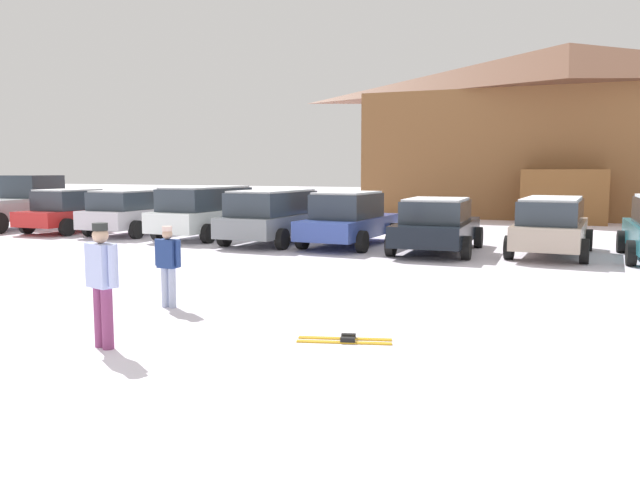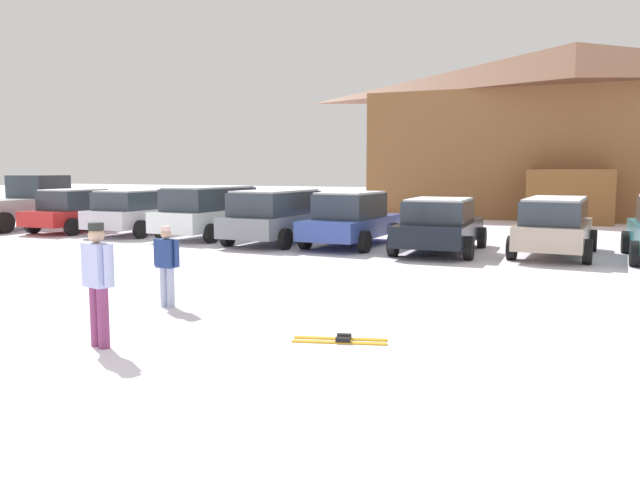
{
  "view_description": "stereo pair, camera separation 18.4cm",
  "coord_description": "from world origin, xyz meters",
  "px_view_note": "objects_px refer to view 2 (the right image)",
  "views": [
    {
      "loc": [
        6.08,
        -3.58,
        2.35
      ],
      "look_at": [
        1.01,
        8.19,
        0.92
      ],
      "focal_mm": 35.0,
      "sensor_mm": 36.0,
      "label": 1
    },
    {
      "loc": [
        6.25,
        -3.51,
        2.35
      ],
      "look_at": [
        1.01,
        8.19,
        0.92
      ],
      "focal_mm": 35.0,
      "sensor_mm": 36.0,
      "label": 2
    }
  ],
  "objects_px": {
    "skier_teen_in_navy_coat": "(167,261)",
    "pair_of_skis": "(341,340)",
    "parked_silver_wagon": "(142,210)",
    "parked_grey_wagon": "(277,215)",
    "ski_lodge": "(572,129)",
    "pickup_truck": "(23,204)",
    "parked_black_sedan": "(440,225)",
    "parked_blue_hatchback": "(352,219)",
    "parked_white_suv": "(211,210)",
    "parked_beige_suv": "(555,224)",
    "parked_red_sedan": "(77,210)",
    "skier_adult_in_blue_parka": "(98,277)"
  },
  "relations": [
    {
      "from": "parked_grey_wagon",
      "to": "skier_adult_in_blue_parka",
      "type": "distance_m",
      "value": 12.06
    },
    {
      "from": "parked_black_sedan",
      "to": "parked_silver_wagon",
      "type": "bearing_deg",
      "value": 176.39
    },
    {
      "from": "ski_lodge",
      "to": "parked_red_sedan",
      "type": "bearing_deg",
      "value": -136.58
    },
    {
      "from": "pickup_truck",
      "to": "skier_adult_in_blue_parka",
      "type": "xyz_separation_m",
      "value": [
        15.48,
        -12.03,
        -0.05
      ]
    },
    {
      "from": "parked_silver_wagon",
      "to": "skier_adult_in_blue_parka",
      "type": "xyz_separation_m",
      "value": [
        9.51,
        -12.19,
        0.05
      ]
    },
    {
      "from": "parked_black_sedan",
      "to": "pickup_truck",
      "type": "height_order",
      "value": "pickup_truck"
    },
    {
      "from": "parked_red_sedan",
      "to": "parked_blue_hatchback",
      "type": "xyz_separation_m",
      "value": [
        11.33,
        0.06,
        0.02
      ]
    },
    {
      "from": "parked_silver_wagon",
      "to": "pair_of_skis",
      "type": "bearing_deg",
      "value": -40.69
    },
    {
      "from": "parked_black_sedan",
      "to": "skier_teen_in_navy_coat",
      "type": "xyz_separation_m",
      "value": [
        -2.58,
        -9.1,
        -0.0
      ]
    },
    {
      "from": "ski_lodge",
      "to": "parked_grey_wagon",
      "type": "xyz_separation_m",
      "value": [
        -8.11,
        -16.3,
        -3.47
      ]
    },
    {
      "from": "ski_lodge",
      "to": "parked_blue_hatchback",
      "type": "relative_size",
      "value": 4.32
    },
    {
      "from": "parked_beige_suv",
      "to": "skier_adult_in_blue_parka",
      "type": "relative_size",
      "value": 2.73
    },
    {
      "from": "parked_white_suv",
      "to": "parked_silver_wagon",
      "type": "bearing_deg",
      "value": 178.95
    },
    {
      "from": "parked_white_suv",
      "to": "pair_of_skis",
      "type": "distance_m",
      "value": 14.07
    },
    {
      "from": "parked_grey_wagon",
      "to": "pickup_truck",
      "type": "height_order",
      "value": "pickup_truck"
    },
    {
      "from": "parked_blue_hatchback",
      "to": "skier_teen_in_navy_coat",
      "type": "bearing_deg",
      "value": -88.39
    },
    {
      "from": "skier_adult_in_blue_parka",
      "to": "pickup_truck",
      "type": "bearing_deg",
      "value": 142.15
    },
    {
      "from": "parked_white_suv",
      "to": "skier_adult_in_blue_parka",
      "type": "relative_size",
      "value": 2.86
    },
    {
      "from": "parked_red_sedan",
      "to": "parked_silver_wagon",
      "type": "height_order",
      "value": "same"
    },
    {
      "from": "parked_grey_wagon",
      "to": "skier_adult_in_blue_parka",
      "type": "height_order",
      "value": "parked_grey_wagon"
    },
    {
      "from": "parked_grey_wagon",
      "to": "pickup_truck",
      "type": "relative_size",
      "value": 0.78
    },
    {
      "from": "skier_teen_in_navy_coat",
      "to": "pair_of_skis",
      "type": "distance_m",
      "value": 3.74
    },
    {
      "from": "parked_white_suv",
      "to": "parked_beige_suv",
      "type": "height_order",
      "value": "parked_white_suv"
    },
    {
      "from": "parked_white_suv",
      "to": "pair_of_skis",
      "type": "relative_size",
      "value": 3.58
    },
    {
      "from": "parked_silver_wagon",
      "to": "parked_blue_hatchback",
      "type": "xyz_separation_m",
      "value": [
        8.52,
        -0.33,
        -0.04
      ]
    },
    {
      "from": "parked_red_sedan",
      "to": "skier_adult_in_blue_parka",
      "type": "relative_size",
      "value": 2.5
    },
    {
      "from": "parked_grey_wagon",
      "to": "pair_of_skis",
      "type": "bearing_deg",
      "value": -57.61
    },
    {
      "from": "parked_blue_hatchback",
      "to": "skier_teen_in_navy_coat",
      "type": "height_order",
      "value": "parked_blue_hatchback"
    },
    {
      "from": "parked_white_suv",
      "to": "skier_adult_in_blue_parka",
      "type": "xyz_separation_m",
      "value": [
        6.41,
        -12.13,
        -0.02
      ]
    },
    {
      "from": "ski_lodge",
      "to": "parked_beige_suv",
      "type": "distance_m",
      "value": 16.15
    },
    {
      "from": "skier_adult_in_blue_parka",
      "to": "pair_of_skis",
      "type": "bearing_deg",
      "value": 28.94
    },
    {
      "from": "parked_blue_hatchback",
      "to": "parked_beige_suv",
      "type": "bearing_deg",
      "value": 2.17
    },
    {
      "from": "parked_blue_hatchback",
      "to": "parked_beige_suv",
      "type": "relative_size",
      "value": 1.03
    },
    {
      "from": "parked_silver_wagon",
      "to": "parked_grey_wagon",
      "type": "relative_size",
      "value": 1.01
    },
    {
      "from": "parked_silver_wagon",
      "to": "parked_grey_wagon",
      "type": "xyz_separation_m",
      "value": [
        6.02,
        -0.64,
        0.04
      ]
    },
    {
      "from": "parked_silver_wagon",
      "to": "parked_blue_hatchback",
      "type": "relative_size",
      "value": 0.98
    },
    {
      "from": "parked_white_suv",
      "to": "pair_of_skis",
      "type": "bearing_deg",
      "value": -48.8
    },
    {
      "from": "ski_lodge",
      "to": "parked_beige_suv",
      "type": "height_order",
      "value": "ski_lodge"
    },
    {
      "from": "parked_blue_hatchback",
      "to": "skier_adult_in_blue_parka",
      "type": "relative_size",
      "value": 2.81
    },
    {
      "from": "parked_white_suv",
      "to": "pair_of_skis",
      "type": "height_order",
      "value": "parked_white_suv"
    },
    {
      "from": "parked_red_sedan",
      "to": "parked_white_suv",
      "type": "distance_m",
      "value": 5.93
    },
    {
      "from": "parked_white_suv",
      "to": "pickup_truck",
      "type": "relative_size",
      "value": 0.82
    },
    {
      "from": "parked_black_sedan",
      "to": "pair_of_skis",
      "type": "height_order",
      "value": "parked_black_sedan"
    },
    {
      "from": "ski_lodge",
      "to": "skier_adult_in_blue_parka",
      "type": "bearing_deg",
      "value": -99.42
    },
    {
      "from": "parked_red_sedan",
      "to": "parked_black_sedan",
      "type": "xyz_separation_m",
      "value": [
        14.18,
        -0.33,
        -0.03
      ]
    },
    {
      "from": "parked_red_sedan",
      "to": "skier_teen_in_navy_coat",
      "type": "height_order",
      "value": "parked_red_sedan"
    },
    {
      "from": "ski_lodge",
      "to": "pickup_truck",
      "type": "distance_m",
      "value": 25.8
    },
    {
      "from": "parked_beige_suv",
      "to": "parked_blue_hatchback",
      "type": "bearing_deg",
      "value": -177.83
    },
    {
      "from": "parked_silver_wagon",
      "to": "pickup_truck",
      "type": "xyz_separation_m",
      "value": [
        -5.97,
        -0.15,
        0.1
      ]
    },
    {
      "from": "pair_of_skis",
      "to": "parked_silver_wagon",
      "type": "bearing_deg",
      "value": 139.31
    }
  ]
}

